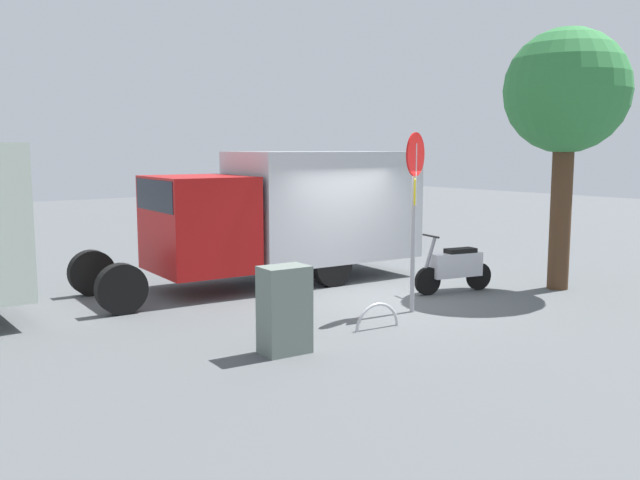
% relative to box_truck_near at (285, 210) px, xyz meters
% --- Properties ---
extents(ground_plane, '(60.00, 60.00, 0.00)m').
position_rel_box_truck_near_xyz_m(ground_plane, '(-0.62, 2.58, -1.58)').
color(ground_plane, '#4E5255').
extents(box_truck_near, '(7.43, 2.61, 2.83)m').
position_rel_box_truck_near_xyz_m(box_truck_near, '(0.00, 0.00, 0.00)').
color(box_truck_near, black).
rests_on(box_truck_near, ground).
extents(motorcycle, '(1.79, 0.68, 1.20)m').
position_rel_box_truck_near_xyz_m(motorcycle, '(-2.13, 2.96, -1.06)').
color(motorcycle, black).
rests_on(motorcycle, ground).
extents(stop_sign, '(0.71, 0.33, 3.17)m').
position_rel_box_truck_near_xyz_m(stop_sign, '(-0.23, 3.67, 0.54)').
color(stop_sign, '#9E9EA3').
rests_on(stop_sign, ground).
extents(street_tree, '(2.49, 2.49, 5.29)m').
position_rel_box_truck_near_xyz_m(street_tree, '(-4.10, 4.01, 2.38)').
color(street_tree, '#47301E').
rests_on(street_tree, ground).
extents(utility_cabinet, '(0.70, 0.51, 1.25)m').
position_rel_box_truck_near_xyz_m(utility_cabinet, '(2.96, 4.34, -0.95)').
color(utility_cabinet, slate).
rests_on(utility_cabinet, ground).
extents(bike_rack_hoop, '(0.85, 0.13, 0.85)m').
position_rel_box_truck_near_xyz_m(bike_rack_hoop, '(1.02, 4.14, -1.58)').
color(bike_rack_hoop, '#B7B7BC').
rests_on(bike_rack_hoop, ground).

